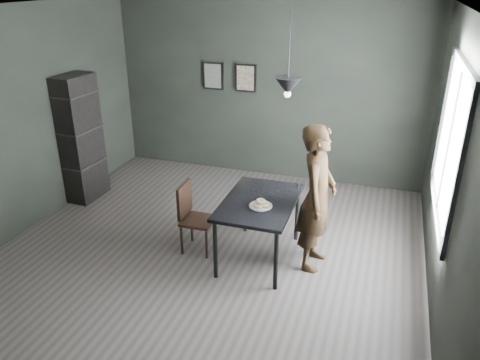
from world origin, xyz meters
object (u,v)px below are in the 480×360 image
(woman, at_px, (317,198))
(white_plate, at_px, (261,206))
(wood_chair, at_px, (192,213))
(cafe_table, at_px, (259,207))
(pendant_lamp, at_px, (288,86))
(shelf_unit, at_px, (81,139))

(woman, bearing_deg, white_plate, 113.90)
(white_plate, height_order, wood_chair, wood_chair)
(cafe_table, relative_size, wood_chair, 1.40)
(pendant_lamp, bearing_deg, shelf_unit, 167.59)
(white_plate, relative_size, wood_chair, 0.27)
(wood_chair, bearing_deg, white_plate, -6.76)
(wood_chair, height_order, shelf_unit, shelf_unit)
(woman, distance_m, shelf_unit, 3.63)
(white_plate, bearing_deg, wood_chair, 174.49)
(woman, bearing_deg, cafe_table, 99.57)
(cafe_table, bearing_deg, white_plate, -69.47)
(cafe_table, height_order, pendant_lamp, pendant_lamp)
(woman, distance_m, wood_chair, 1.50)
(white_plate, distance_m, wood_chair, 0.92)
(wood_chair, bearing_deg, cafe_table, 3.24)
(cafe_table, distance_m, shelf_unit, 3.04)
(white_plate, relative_size, pendant_lamp, 0.27)
(woman, xyz_separation_m, shelf_unit, (-3.56, 0.72, 0.08))
(cafe_table, distance_m, white_plate, 0.18)
(woman, relative_size, shelf_unit, 0.92)
(wood_chair, distance_m, shelf_unit, 2.31)
(cafe_table, bearing_deg, pendant_lamp, 21.80)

